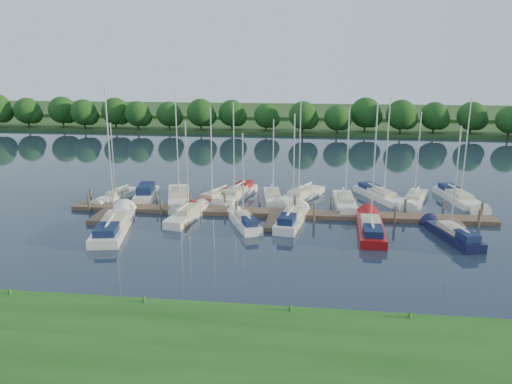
# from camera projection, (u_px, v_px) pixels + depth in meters

# --- Properties ---
(ground) EXTENTS (260.00, 260.00, 0.00)m
(ground) POSITION_uv_depth(u_px,v_px,m) (267.00, 245.00, 39.64)
(ground) COLOR #182531
(ground) RESTS_ON ground
(near_bank) EXTENTS (90.00, 10.00, 0.50)m
(near_bank) POSITION_uv_depth(u_px,v_px,m) (234.00, 357.00, 24.22)
(near_bank) COLOR #1C4C15
(near_bank) RESTS_ON ground
(dock) EXTENTS (40.00, 6.00, 0.40)m
(dock) POSITION_uv_depth(u_px,v_px,m) (275.00, 215.00, 46.60)
(dock) COLOR brown
(dock) RESTS_ON ground
(mooring_pilings) EXTENTS (38.24, 2.84, 2.00)m
(mooring_pilings) POSITION_uv_depth(u_px,v_px,m) (276.00, 208.00, 47.58)
(mooring_pilings) COLOR #473D33
(mooring_pilings) RESTS_ON ground
(far_shore) EXTENTS (180.00, 30.00, 0.60)m
(far_shore) POSITION_uv_depth(u_px,v_px,m) (301.00, 125.00, 111.54)
(far_shore) COLOR #254219
(far_shore) RESTS_ON ground
(distant_hill) EXTENTS (220.00, 40.00, 1.40)m
(distant_hill) POSITION_uv_depth(u_px,v_px,m) (305.00, 112.00, 135.43)
(distant_hill) COLOR #325425
(distant_hill) RESTS_ON ground
(treeline) EXTENTS (146.69, 8.53, 8.04)m
(treeline) POSITION_uv_depth(u_px,v_px,m) (332.00, 115.00, 97.02)
(treeline) COLOR #38281C
(treeline) RESTS_ON ground
(sailboat_n_0) EXTENTS (2.96, 6.59, 8.45)m
(sailboat_n_0) POSITION_uv_depth(u_px,v_px,m) (117.00, 197.00, 52.59)
(sailboat_n_0) COLOR white
(sailboat_n_0) RESTS_ON ground
(motorboat) EXTENTS (2.76, 6.68, 1.86)m
(motorboat) POSITION_uv_depth(u_px,v_px,m) (146.00, 195.00, 52.84)
(motorboat) COLOR white
(motorboat) RESTS_ON ground
(sailboat_n_2) EXTENTS (4.31, 9.37, 11.75)m
(sailboat_n_2) POSITION_uv_depth(u_px,v_px,m) (179.00, 198.00, 51.99)
(sailboat_n_2) COLOR white
(sailboat_n_2) RESTS_ON ground
(sailboat_n_3) EXTENTS (4.17, 7.81, 10.05)m
(sailboat_n_3) POSITION_uv_depth(u_px,v_px,m) (214.00, 199.00, 51.73)
(sailboat_n_3) COLOR maroon
(sailboat_n_3) RESTS_ON ground
(sailboat_n_4) EXTENTS (3.66, 8.28, 10.57)m
(sailboat_n_4) POSITION_uv_depth(u_px,v_px,m) (236.00, 195.00, 53.06)
(sailboat_n_4) COLOR white
(sailboat_n_4) RESTS_ON ground
(sailboat_n_5) EXTENTS (2.49, 6.99, 8.89)m
(sailboat_n_5) POSITION_uv_depth(u_px,v_px,m) (273.00, 198.00, 52.06)
(sailboat_n_5) COLOR white
(sailboat_n_5) RESTS_ON ground
(sailboat_n_6) EXTENTS (4.94, 8.32, 10.92)m
(sailboat_n_6) POSITION_uv_depth(u_px,v_px,m) (300.00, 197.00, 52.39)
(sailboat_n_6) COLOR white
(sailboat_n_6) RESTS_ON ground
(sailboat_n_7) EXTENTS (2.23, 8.06, 10.30)m
(sailboat_n_7) POSITION_uv_depth(u_px,v_px,m) (345.00, 204.00, 50.08)
(sailboat_n_7) COLOR white
(sailboat_n_7) RESTS_ON ground
(sailboat_n_8) EXTENTS (5.39, 8.53, 11.09)m
(sailboat_n_8) POSITION_uv_depth(u_px,v_px,m) (382.00, 196.00, 52.64)
(sailboat_n_8) COLOR white
(sailboat_n_8) RESTS_ON ground
(sailboat_n_9) EXTENTS (3.79, 7.60, 9.66)m
(sailboat_n_9) POSITION_uv_depth(u_px,v_px,m) (414.00, 200.00, 51.41)
(sailboat_n_9) COLOR white
(sailboat_n_9) RESTS_ON ground
(sailboat_n_10) EXTENTS (3.49, 8.85, 11.09)m
(sailboat_n_10) POSITION_uv_depth(u_px,v_px,m) (458.00, 199.00, 51.70)
(sailboat_n_10) COLOR white
(sailboat_n_10) RESTS_ON ground
(sailboat_s_0) EXTENTS (4.04, 10.18, 12.72)m
(sailboat_s_0) POSITION_uv_depth(u_px,v_px,m) (114.00, 227.00, 42.94)
(sailboat_s_0) COLOR white
(sailboat_s_0) RESTS_ON ground
(sailboat_s_1) EXTENTS (2.65, 7.26, 9.47)m
(sailboat_s_1) POSITION_uv_depth(u_px,v_px,m) (187.00, 216.00, 45.95)
(sailboat_s_1) COLOR white
(sailboat_s_1) RESTS_ON ground
(sailboat_s_2) EXTENTS (3.71, 6.45, 8.62)m
(sailboat_s_2) POSITION_uv_depth(u_px,v_px,m) (244.00, 223.00, 44.06)
(sailboat_s_2) COLOR white
(sailboat_s_2) RESTS_ON ground
(sailboat_s_3) EXTENTS (2.84, 7.93, 10.25)m
(sailboat_s_3) POSITION_uv_depth(u_px,v_px,m) (292.00, 220.00, 44.67)
(sailboat_s_3) COLOR white
(sailboat_s_3) RESTS_ON ground
(sailboat_s_4) EXTENTS (2.37, 8.91, 11.35)m
(sailboat_s_4) POSITION_uv_depth(u_px,v_px,m) (371.00, 229.00, 42.31)
(sailboat_s_4) COLOR maroon
(sailboat_s_4) RESTS_ON ground
(sailboat_s_5) EXTENTS (3.44, 7.48, 9.68)m
(sailboat_s_5) POSITION_uv_depth(u_px,v_px,m) (453.00, 236.00, 40.74)
(sailboat_s_5) COLOR black
(sailboat_s_5) RESTS_ON ground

